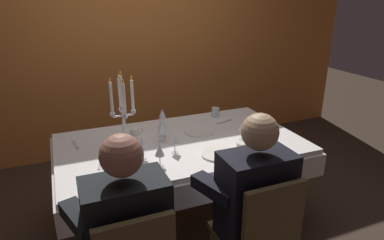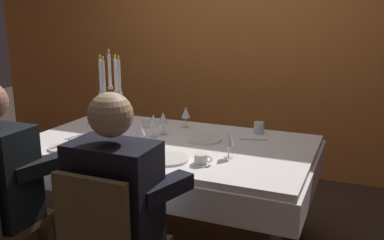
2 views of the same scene
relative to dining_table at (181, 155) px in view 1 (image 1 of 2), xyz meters
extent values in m
plane|color=#3B2D22|center=(0.00, 0.00, -0.62)|extent=(12.00, 12.00, 0.00)
cube|color=orange|center=(0.00, 1.66, 0.73)|extent=(6.00, 0.12, 2.70)
cube|color=white|center=(0.00, 0.00, 0.10)|extent=(1.90, 1.10, 0.04)
cube|color=white|center=(0.00, 0.00, -0.01)|extent=(1.94, 1.14, 0.18)
cylinder|color=brown|center=(0.83, -0.43, -0.27)|extent=(0.07, 0.07, 0.70)
cylinder|color=brown|center=(-0.83, 0.43, -0.27)|extent=(0.07, 0.07, 0.70)
cylinder|color=brown|center=(0.83, 0.43, -0.27)|extent=(0.07, 0.07, 0.70)
cylinder|color=silver|center=(-0.44, -0.01, 0.13)|extent=(0.11, 0.11, 0.02)
cylinder|color=silver|center=(-0.44, -0.01, 0.28)|extent=(0.02, 0.02, 0.28)
cylinder|color=silver|center=(-0.44, -0.01, 0.46)|extent=(0.04, 0.04, 0.02)
cylinder|color=white|center=(-0.44, -0.01, 0.58)|extent=(0.02, 0.02, 0.22)
ellipsoid|color=yellow|center=(-0.44, -0.01, 0.71)|extent=(0.02, 0.02, 0.03)
cylinder|color=silver|center=(-0.40, -0.01, 0.40)|extent=(0.07, 0.01, 0.01)
cylinder|color=silver|center=(-0.37, -0.01, 0.42)|extent=(0.04, 0.04, 0.02)
cylinder|color=white|center=(-0.37, -0.01, 0.54)|extent=(0.02, 0.02, 0.22)
ellipsoid|color=yellow|center=(-0.37, -0.01, 0.67)|extent=(0.02, 0.02, 0.03)
cylinder|color=silver|center=(-0.44, 0.03, 0.40)|extent=(0.01, 0.07, 0.01)
cylinder|color=silver|center=(-0.44, 0.07, 0.42)|extent=(0.04, 0.04, 0.02)
cylinder|color=white|center=(-0.44, 0.07, 0.54)|extent=(0.02, 0.02, 0.22)
ellipsoid|color=yellow|center=(-0.44, 0.07, 0.67)|extent=(0.02, 0.02, 0.03)
cylinder|color=silver|center=(-0.48, -0.01, 0.40)|extent=(0.08, 0.01, 0.01)
cylinder|color=silver|center=(-0.52, -0.01, 0.42)|extent=(0.04, 0.04, 0.02)
cylinder|color=white|center=(-0.52, -0.01, 0.54)|extent=(0.02, 0.02, 0.22)
ellipsoid|color=yellow|center=(-0.52, -0.01, 0.67)|extent=(0.02, 0.02, 0.03)
cylinder|color=silver|center=(-0.44, -0.04, 0.40)|extent=(0.01, 0.07, 0.01)
cylinder|color=silver|center=(-0.44, -0.08, 0.42)|extent=(0.04, 0.04, 0.02)
cylinder|color=white|center=(-0.44, -0.08, 0.54)|extent=(0.02, 0.02, 0.22)
ellipsoid|color=yellow|center=(-0.44, -0.08, 0.67)|extent=(0.02, 0.02, 0.03)
cylinder|color=white|center=(-0.55, -0.40, 0.13)|extent=(0.21, 0.21, 0.01)
cylinder|color=white|center=(0.21, 0.12, 0.13)|extent=(0.25, 0.25, 0.01)
cylinder|color=white|center=(0.16, -0.33, 0.13)|extent=(0.24, 0.24, 0.01)
cylinder|color=silver|center=(-0.03, 0.37, 0.12)|extent=(0.06, 0.06, 0.00)
cylinder|color=silver|center=(-0.03, 0.37, 0.16)|extent=(0.01, 0.01, 0.07)
cone|color=silver|center=(-0.03, 0.37, 0.24)|extent=(0.07, 0.07, 0.08)
cylinder|color=maroon|center=(-0.03, 0.37, 0.22)|extent=(0.04, 0.04, 0.03)
cylinder|color=silver|center=(-0.11, -0.18, 0.12)|extent=(0.06, 0.06, 0.00)
cylinder|color=silver|center=(-0.11, -0.18, 0.16)|extent=(0.01, 0.01, 0.07)
cone|color=silver|center=(-0.11, -0.18, 0.24)|extent=(0.07, 0.07, 0.08)
cylinder|color=maroon|center=(-0.11, -0.18, 0.22)|extent=(0.04, 0.04, 0.03)
cylinder|color=silver|center=(-0.11, 0.14, 0.12)|extent=(0.06, 0.06, 0.00)
cylinder|color=silver|center=(-0.11, 0.14, 0.16)|extent=(0.01, 0.01, 0.07)
cone|color=silver|center=(-0.11, 0.14, 0.24)|extent=(0.07, 0.07, 0.08)
cylinder|color=#E0D172|center=(-0.11, 0.14, 0.22)|extent=(0.04, 0.04, 0.03)
cylinder|color=silver|center=(0.48, -0.16, 0.12)|extent=(0.06, 0.06, 0.00)
cylinder|color=silver|center=(0.48, -0.16, 0.16)|extent=(0.01, 0.01, 0.07)
cone|color=silver|center=(0.48, -0.16, 0.24)|extent=(0.07, 0.07, 0.08)
cylinder|color=silver|center=(-0.14, 0.05, 0.12)|extent=(0.06, 0.06, 0.00)
cylinder|color=silver|center=(-0.14, 0.05, 0.16)|extent=(0.01, 0.01, 0.07)
cone|color=silver|center=(-0.14, 0.05, 0.24)|extent=(0.07, 0.07, 0.08)
cylinder|color=maroon|center=(-0.14, 0.05, 0.22)|extent=(0.04, 0.04, 0.03)
cylinder|color=silver|center=(-0.28, -0.33, 0.12)|extent=(0.06, 0.06, 0.00)
cylinder|color=silver|center=(-0.28, -0.33, 0.16)|extent=(0.01, 0.01, 0.07)
cone|color=silver|center=(-0.28, -0.33, 0.24)|extent=(0.07, 0.07, 0.08)
cylinder|color=silver|center=(-0.36, -0.18, 0.12)|extent=(0.06, 0.06, 0.00)
cylinder|color=silver|center=(-0.36, -0.18, 0.16)|extent=(0.01, 0.01, 0.07)
cone|color=silver|center=(-0.36, -0.18, 0.24)|extent=(0.07, 0.07, 0.08)
cylinder|color=silver|center=(0.51, 0.43, 0.16)|extent=(0.08, 0.08, 0.08)
cylinder|color=white|center=(0.36, -0.33, 0.12)|extent=(0.12, 0.12, 0.01)
cylinder|color=white|center=(0.36, -0.33, 0.15)|extent=(0.08, 0.08, 0.05)
torus|color=white|center=(0.41, -0.33, 0.15)|extent=(0.04, 0.01, 0.04)
cylinder|color=white|center=(-0.31, 0.26, 0.12)|extent=(0.12, 0.12, 0.01)
cylinder|color=white|center=(-0.31, 0.26, 0.15)|extent=(0.08, 0.08, 0.05)
torus|color=white|center=(-0.26, 0.26, 0.15)|extent=(0.04, 0.01, 0.04)
cube|color=#B7B7BC|center=(-0.78, 0.24, 0.12)|extent=(0.04, 0.17, 0.01)
cube|color=#B7B7BC|center=(0.52, 0.25, 0.12)|extent=(0.19, 0.07, 0.01)
cube|color=#B7B7BC|center=(-0.65, -0.15, 0.12)|extent=(0.06, 0.17, 0.01)
cube|color=#B7B7BC|center=(-0.56, -0.23, 0.12)|extent=(0.17, 0.02, 0.01)
cube|color=black|center=(-0.62, -0.88, 0.11)|extent=(0.42, 0.26, 0.54)
cube|color=#929CB3|center=(-0.62, -0.75, 0.14)|extent=(0.16, 0.01, 0.40)
sphere|color=#9C6653|center=(-0.62, -0.88, 0.51)|extent=(0.21, 0.21, 0.21)
cube|color=black|center=(-0.40, -0.78, 0.15)|extent=(0.19, 0.34, 0.08)
cube|color=black|center=(-0.84, -0.78, 0.15)|extent=(0.19, 0.34, 0.08)
cylinder|color=brown|center=(0.32, -0.70, -0.41)|extent=(0.04, 0.04, 0.42)
cube|color=brown|center=(0.14, -0.88, -0.18)|extent=(0.42, 0.42, 0.04)
cube|color=brown|center=(0.14, -1.07, 0.06)|extent=(0.38, 0.04, 0.44)
cube|color=black|center=(0.14, -0.88, 0.11)|extent=(0.42, 0.26, 0.54)
cube|color=#ABC9EC|center=(0.14, -0.75, 0.14)|extent=(0.16, 0.01, 0.40)
sphere|color=tan|center=(0.14, -0.88, 0.51)|extent=(0.21, 0.21, 0.21)
cube|color=black|center=(0.36, -0.78, 0.15)|extent=(0.19, 0.34, 0.08)
cube|color=black|center=(-0.08, -0.78, 0.15)|extent=(0.19, 0.34, 0.08)
camera|label=1|loc=(-0.86, -2.31, 1.22)|focal=31.58mm
camera|label=2|loc=(1.21, -2.47, 0.97)|focal=39.77mm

